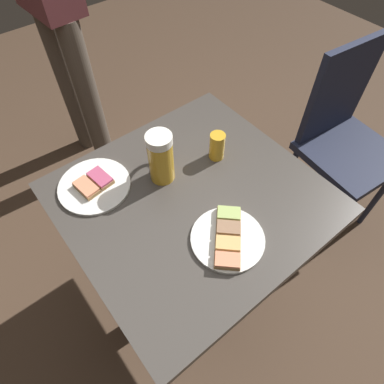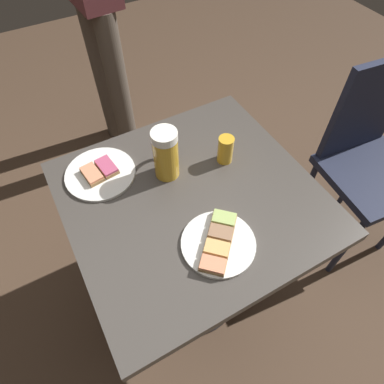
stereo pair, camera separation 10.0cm
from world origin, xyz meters
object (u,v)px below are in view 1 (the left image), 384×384
(plate_far, at_px, (94,185))
(beer_mug, at_px, (161,156))
(cafe_chair, at_px, (344,136))
(plate_near, at_px, (228,238))
(beer_glass_small, at_px, (217,146))

(plate_far, height_order, beer_mug, beer_mug)
(plate_far, distance_m, cafe_chair, 1.10)
(beer_mug, bearing_deg, cafe_chair, -100.60)
(plate_far, relative_size, cafe_chair, 0.24)
(plate_near, distance_m, beer_glass_small, 0.32)
(beer_mug, relative_size, cafe_chair, 0.19)
(beer_mug, distance_m, cafe_chair, 0.92)
(cafe_chair, bearing_deg, beer_glass_small, -3.97)
(plate_far, bearing_deg, beer_glass_small, -109.93)
(beer_mug, xyz_separation_m, cafe_chair, (-0.16, -0.85, -0.30))
(beer_glass_small, bearing_deg, cafe_chair, -99.84)
(plate_far, distance_m, beer_glass_small, 0.41)
(beer_mug, height_order, cafe_chair, cafe_chair)
(plate_near, bearing_deg, cafe_chair, -80.45)
(beer_mug, xyz_separation_m, beer_glass_small, (-0.04, -0.19, -0.04))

